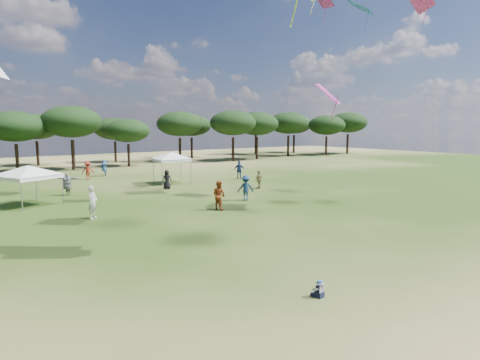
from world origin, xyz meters
name	(u,v)px	position (x,y,z in m)	size (l,w,h in m)	color
ground	(377,322)	(0.00, 0.00, 0.00)	(140.00, 140.00, 0.00)	#2F4815
tree_line	(57,124)	(2.39, 47.41, 5.42)	(108.78, 17.63, 7.77)	black
tent_left	(28,167)	(-4.71, 22.91, 2.53)	(5.62, 5.62, 2.95)	gray
tent_right	(172,153)	(7.42, 26.67, 2.75)	(5.65, 5.65, 3.18)	gray
toddler	(319,290)	(-0.04, 2.01, 0.23)	(0.36, 0.40, 0.52)	black
festival_crowd	(87,183)	(-0.40, 25.43, 0.87)	(28.84, 22.91, 1.87)	silver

